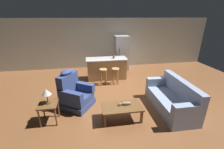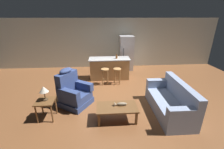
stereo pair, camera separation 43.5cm
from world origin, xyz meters
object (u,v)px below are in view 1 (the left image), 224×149
at_px(table_lamp, 46,93).
at_px(refrigerator, 121,53).
at_px(couch, 172,99).
at_px(recliner_near_lamp, 75,94).
at_px(bottle_tall_green, 114,57).
at_px(bar_stool_left, 103,74).
at_px(fish_figurine, 125,104).
at_px(end_table, 48,107).
at_px(bar_stool_right, 115,73).
at_px(kitchen_island, 107,68).
at_px(coffee_table, 122,108).

height_order(table_lamp, refrigerator, refrigerator).
height_order(couch, recliner_near_lamp, recliner_near_lamp).
bearing_deg(bottle_tall_green, bar_stool_left, -132.23).
relative_size(table_lamp, bar_stool_left, 0.60).
relative_size(table_lamp, refrigerator, 0.23).
height_order(bar_stool_left, refrigerator, refrigerator).
bearing_deg(bar_stool_left, recliner_near_lamp, -126.35).
bearing_deg(recliner_near_lamp, couch, 19.70).
height_order(fish_figurine, bar_stool_left, bar_stool_left).
height_order(end_table, refrigerator, refrigerator).
distance_m(table_lamp, bar_stool_left, 2.72).
relative_size(recliner_near_lamp, bar_stool_right, 1.76).
bearing_deg(fish_figurine, bottle_tall_green, 86.40).
bearing_deg(bottle_tall_green, fish_figurine, -93.60).
relative_size(kitchen_island, bar_stool_right, 2.65).
distance_m(fish_figurine, couch, 1.53).
bearing_deg(couch, refrigerator, -79.23).
xyz_separation_m(couch, refrigerator, (-0.70, 3.94, 0.54)).
bearing_deg(coffee_table, bar_stool_left, 95.98).
bearing_deg(bar_stool_left, kitchen_island, 70.93).
bearing_deg(bar_stool_right, end_table, -135.76).
bearing_deg(end_table, bar_stool_right, 44.24).
height_order(recliner_near_lamp, refrigerator, refrigerator).
xyz_separation_m(coffee_table, couch, (1.62, 0.24, -0.02)).
relative_size(couch, bottle_tall_green, 9.28).
bearing_deg(refrigerator, bottle_tall_green, -116.94).
height_order(end_table, bottle_tall_green, bottle_tall_green).
distance_m(bar_stool_left, bar_stool_right, 0.50).
height_order(recliner_near_lamp, bottle_tall_green, recliner_near_lamp).
height_order(bar_stool_right, bottle_tall_green, bottle_tall_green).
xyz_separation_m(end_table, bar_stool_right, (2.20, 2.14, 0.01)).
distance_m(bar_stool_right, bottle_tall_green, 0.81).
relative_size(couch, kitchen_island, 1.06).
bearing_deg(recliner_near_lamp, table_lamp, -101.02).
xyz_separation_m(coffee_table, kitchen_island, (-0.03, 2.98, 0.11)).
height_order(coffee_table, fish_figurine, fish_figurine).
bearing_deg(recliner_near_lamp, fish_figurine, 1.19).
height_order(coffee_table, bottle_tall_green, bottle_tall_green).
distance_m(recliner_near_lamp, table_lamp, 1.01).
distance_m(table_lamp, bottle_tall_green, 3.49).
relative_size(fish_figurine, kitchen_island, 0.19).
height_order(end_table, table_lamp, table_lamp).
bearing_deg(table_lamp, refrigerator, 54.05).
bearing_deg(couch, fish_figurine, 7.89).
relative_size(end_table, table_lamp, 1.37).
relative_size(fish_figurine, recliner_near_lamp, 0.28).
distance_m(bar_stool_left, bottle_tall_green, 0.97).
xyz_separation_m(recliner_near_lamp, bottle_tall_green, (1.59, 2.03, 0.61)).
relative_size(recliner_near_lamp, end_table, 2.14).
height_order(table_lamp, bottle_tall_green, bottle_tall_green).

